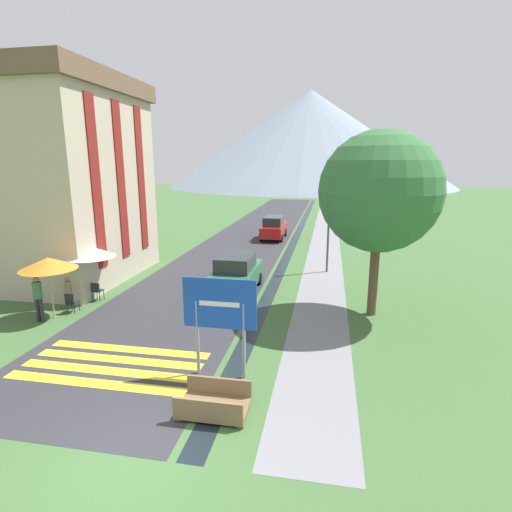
# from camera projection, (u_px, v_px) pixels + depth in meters

# --- Properties ---
(ground_plane) EXTENTS (160.00, 160.00, 0.00)m
(ground_plane) POSITION_uv_depth(u_px,v_px,m) (271.00, 252.00, 27.50)
(ground_plane) COLOR #3D6033
(road) EXTENTS (6.40, 60.00, 0.01)m
(road) POSITION_uv_depth(u_px,v_px,m) (260.00, 228.00, 37.52)
(road) COLOR #2D2D33
(road) RESTS_ON ground_plane
(footpath) EXTENTS (2.20, 60.00, 0.01)m
(footpath) POSITION_uv_depth(u_px,v_px,m) (326.00, 230.00, 36.44)
(footpath) COLOR slate
(footpath) RESTS_ON ground_plane
(drainage_channel) EXTENTS (0.60, 60.00, 0.00)m
(drainage_channel) POSITION_uv_depth(u_px,v_px,m) (300.00, 229.00, 36.87)
(drainage_channel) COLOR black
(drainage_channel) RESTS_ON ground_plane
(crosswalk_marking) EXTENTS (5.44, 2.54, 0.01)m
(crosswalk_marking) POSITION_uv_depth(u_px,v_px,m) (113.00, 365.00, 12.16)
(crosswalk_marking) COLOR yellow
(crosswalk_marking) RESTS_ON ground_plane
(mountain_distant) EXTENTS (70.51, 70.51, 23.45)m
(mountain_distant) POSITION_uv_depth(u_px,v_px,m) (310.00, 139.00, 100.46)
(mountain_distant) COLOR gray
(mountain_distant) RESTS_ON ground_plane
(hotel_building) EXTENTS (6.36, 8.48, 10.19)m
(hotel_building) POSITION_uv_depth(u_px,v_px,m) (67.00, 172.00, 20.23)
(hotel_building) COLOR #BCAD93
(hotel_building) RESTS_ON ground_plane
(road_sign) EXTENTS (2.10, 0.11, 2.93)m
(road_sign) POSITION_uv_depth(u_px,v_px,m) (220.00, 312.00, 11.11)
(road_sign) COLOR gray
(road_sign) RESTS_ON ground_plane
(footbridge) EXTENTS (1.70, 1.10, 0.65)m
(footbridge) POSITION_uv_depth(u_px,v_px,m) (214.00, 404.00, 9.81)
(footbridge) COLOR brown
(footbridge) RESTS_ON ground_plane
(parked_car_near) EXTENTS (1.94, 4.08, 1.82)m
(parked_car_near) POSITION_uv_depth(u_px,v_px,m) (236.00, 273.00, 18.87)
(parked_car_near) COLOR #28663D
(parked_car_near) RESTS_ON ground_plane
(parked_car_far) EXTENTS (1.75, 4.38, 1.82)m
(parked_car_far) POSITION_uv_depth(u_px,v_px,m) (274.00, 227.00, 32.08)
(parked_car_far) COLOR #A31919
(parked_car_far) RESTS_ON ground_plane
(cafe_chair_middle) EXTENTS (0.40, 0.40, 0.85)m
(cafe_chair_middle) POSITION_uv_depth(u_px,v_px,m) (97.00, 290.00, 17.68)
(cafe_chair_middle) COLOR #232328
(cafe_chair_middle) RESTS_ON ground_plane
(cafe_chair_far_right) EXTENTS (0.40, 0.40, 0.85)m
(cafe_chair_far_right) POSITION_uv_depth(u_px,v_px,m) (102.00, 280.00, 19.17)
(cafe_chair_far_right) COLOR #232328
(cafe_chair_far_right) RESTS_ON ground_plane
(cafe_chair_near_left) EXTENTS (0.40, 0.40, 0.85)m
(cafe_chair_near_left) POSITION_uv_depth(u_px,v_px,m) (71.00, 301.00, 16.27)
(cafe_chair_near_left) COLOR #232328
(cafe_chair_near_left) RESTS_ON ground_plane
(cafe_umbrella_front_orange) EXTENTS (2.13, 2.13, 2.46)m
(cafe_umbrella_front_orange) POSITION_uv_depth(u_px,v_px,m) (48.00, 263.00, 15.36)
(cafe_umbrella_front_orange) COLOR #B7B2A8
(cafe_umbrella_front_orange) RESTS_ON ground_plane
(cafe_umbrella_middle_white) EXTENTS (2.21, 2.21, 2.44)m
(cafe_umbrella_middle_white) POSITION_uv_depth(u_px,v_px,m) (89.00, 252.00, 17.51)
(cafe_umbrella_middle_white) COLOR #B7B2A8
(cafe_umbrella_middle_white) RESTS_ON ground_plane
(person_standing_terrace) EXTENTS (0.32, 0.32, 1.81)m
(person_standing_terrace) POSITION_uv_depth(u_px,v_px,m) (38.00, 296.00, 15.24)
(person_standing_terrace) COLOR #282833
(person_standing_terrace) RESTS_ON ground_plane
(person_seated_far) EXTENTS (0.32, 0.32, 1.25)m
(person_seated_far) POSITION_uv_depth(u_px,v_px,m) (69.00, 290.00, 17.13)
(person_seated_far) COLOR #282833
(person_seated_far) RESTS_ON ground_plane
(streetlamp) EXTENTS (0.28, 0.28, 4.91)m
(streetlamp) POSITION_uv_depth(u_px,v_px,m) (329.00, 220.00, 21.85)
(streetlamp) COLOR #515156
(streetlamp) RESTS_ON ground_plane
(tree_by_path) EXTENTS (4.62, 4.62, 7.25)m
(tree_by_path) POSITION_uv_depth(u_px,v_px,m) (379.00, 192.00, 15.11)
(tree_by_path) COLOR brown
(tree_by_path) RESTS_ON ground_plane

